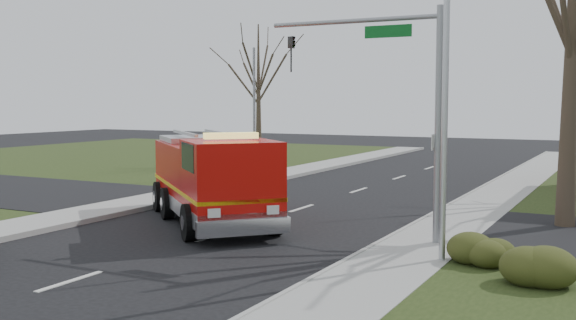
% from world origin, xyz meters
% --- Properties ---
extents(ground, '(120.00, 120.00, 0.00)m').
position_xyz_m(ground, '(0.00, 0.00, 0.00)').
color(ground, black).
rests_on(ground, ground).
extents(sidewalk_right, '(2.40, 80.00, 0.15)m').
position_xyz_m(sidewalk_right, '(6.20, 0.00, 0.07)').
color(sidewalk_right, '#9E9E99').
rests_on(sidewalk_right, ground).
extents(sidewalk_left, '(2.40, 80.00, 0.15)m').
position_xyz_m(sidewalk_left, '(-6.20, 0.00, 0.07)').
color(sidewalk_left, '#9E9E99').
rests_on(sidewalk_left, ground).
extents(hedge_corner, '(2.80, 2.00, 0.90)m').
position_xyz_m(hedge_corner, '(9.00, -1.00, 0.58)').
color(hedge_corner, '#2D3312').
rests_on(hedge_corner, lawn_right).
extents(bare_tree_left, '(4.50, 4.50, 9.00)m').
position_xyz_m(bare_tree_left, '(-10.00, 20.00, 5.56)').
color(bare_tree_left, '#372B20').
rests_on(bare_tree_left, ground).
extents(traffic_signal_mast, '(5.29, 0.18, 6.80)m').
position_xyz_m(traffic_signal_mast, '(5.21, 1.50, 4.71)').
color(traffic_signal_mast, gray).
rests_on(traffic_signal_mast, ground).
extents(streetlight_pole, '(1.48, 0.16, 8.40)m').
position_xyz_m(streetlight_pole, '(7.14, -0.50, 4.55)').
color(streetlight_pole, '#B7BABF').
rests_on(streetlight_pole, ground).
extents(utility_pole_far, '(0.14, 0.14, 7.00)m').
position_xyz_m(utility_pole_far, '(-6.80, 14.00, 3.50)').
color(utility_pole_far, gray).
rests_on(utility_pole_far, ground).
extents(fire_engine, '(7.65, 7.40, 3.21)m').
position_xyz_m(fire_engine, '(-1.24, 1.73, 1.45)').
color(fire_engine, '#BD0B08').
rests_on(fire_engine, ground).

